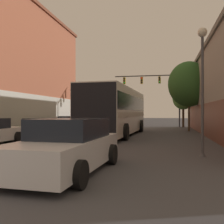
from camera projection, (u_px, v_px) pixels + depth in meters
The scene contains 10 objects.
lane_center_line at pixel (99, 135), 19.13m from camera, with size 0.14×44.50×0.01m.
bus at pixel (117, 110), 18.72m from camera, with size 3.19×10.90×3.24m.
hatchback_foreground at pixel (68, 147), 7.11m from camera, with size 2.20×4.52×1.44m.
parked_car_left_mid at pixel (72, 123), 25.69m from camera, with size 2.25×4.70×1.28m.
parked_car_left_far at pixel (90, 121), 30.80m from camera, with size 2.01×4.25×1.29m.
parked_car_left_distant at pixel (41, 127), 18.32m from camera, with size 2.05×4.13×1.23m.
traffic_signal_gantry at pixel (157, 87), 30.35m from camera, with size 7.59×0.36×6.24m.
street_lamp at pixel (202, 77), 9.56m from camera, with size 0.35×0.35×4.72m.
street_tree_near at pixel (189, 84), 23.01m from camera, with size 3.62×3.26×6.13m.
street_tree_far at pixel (183, 98), 29.52m from camera, with size 2.40×2.16×4.61m.
Camera 1 is at (4.82, -2.29, 1.60)m, focal length 42.00 mm.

